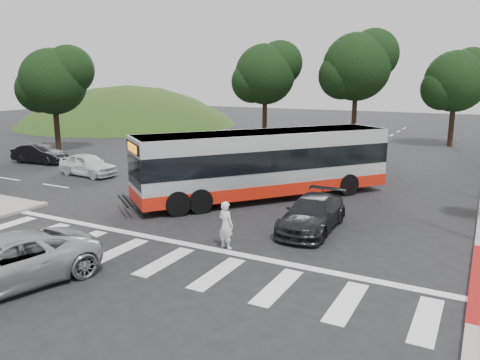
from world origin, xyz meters
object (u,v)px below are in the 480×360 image
Objects in this scene: dark_sedan at (312,214)px; silver_suv_south at (4,263)px; pedestrian at (226,225)px; transit_bus at (265,165)px.

silver_suv_south is at bearing -125.84° from dark_sedan.
silver_suv_south is (-4.01, -5.66, -0.12)m from pedestrian.
transit_bus is 2.44× the size of silver_suv_south.
transit_bus is at bearing 133.57° from dark_sedan.
transit_bus is 7.33m from pedestrian.
transit_bus is 5.41m from dark_sedan.
transit_bus reaches higher than dark_sedan.
silver_suv_south reaches higher than dark_sedan.
transit_bus reaches higher than silver_suv_south.
transit_bus is at bearing -61.82° from pedestrian.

